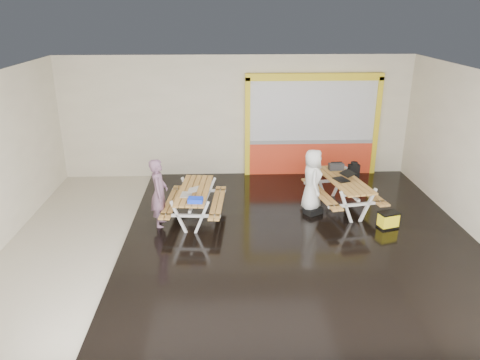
{
  "coord_description": "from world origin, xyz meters",
  "views": [
    {
      "loc": [
        -0.38,
        -8.95,
        4.71
      ],
      "look_at": [
        0.0,
        0.9,
        1.0
      ],
      "focal_mm": 34.41,
      "sensor_mm": 36.0,
      "label": 1
    }
  ],
  "objects_px": {
    "blue_pouch": "(195,200)",
    "person_left": "(159,193)",
    "backpack": "(354,171)",
    "person_right": "(312,180)",
    "dark_case": "(313,211)",
    "fluke_bag": "(388,220)",
    "picnic_table_right": "(343,186)",
    "laptop_right": "(344,177)",
    "toolbox": "(336,167)",
    "picnic_table_left": "(195,197)",
    "laptop_left": "(189,193)"
  },
  "relations": [
    {
      "from": "dark_case",
      "to": "fluke_bag",
      "type": "bearing_deg",
      "value": -27.9
    },
    {
      "from": "picnic_table_right",
      "to": "person_left",
      "type": "xyz_separation_m",
      "value": [
        -4.35,
        -0.73,
        0.19
      ]
    },
    {
      "from": "person_right",
      "to": "backpack",
      "type": "distance_m",
      "value": 1.55
    },
    {
      "from": "backpack",
      "to": "picnic_table_right",
      "type": "bearing_deg",
      "value": -120.75
    },
    {
      "from": "person_right",
      "to": "laptop_right",
      "type": "bearing_deg",
      "value": -82.13
    },
    {
      "from": "laptop_left",
      "to": "fluke_bag",
      "type": "height_order",
      "value": "laptop_left"
    },
    {
      "from": "picnic_table_left",
      "to": "backpack",
      "type": "bearing_deg",
      "value": 16.63
    },
    {
      "from": "blue_pouch",
      "to": "person_left",
      "type": "bearing_deg",
      "value": 152.17
    },
    {
      "from": "person_right",
      "to": "dark_case",
      "type": "relative_size",
      "value": 3.77
    },
    {
      "from": "picnic_table_right",
      "to": "blue_pouch",
      "type": "xyz_separation_m",
      "value": [
        -3.52,
        -1.17,
        0.19
      ]
    },
    {
      "from": "picnic_table_right",
      "to": "laptop_right",
      "type": "relative_size",
      "value": 4.21
    },
    {
      "from": "picnic_table_right",
      "to": "blue_pouch",
      "type": "height_order",
      "value": "blue_pouch"
    },
    {
      "from": "dark_case",
      "to": "laptop_left",
      "type": "bearing_deg",
      "value": -170.48
    },
    {
      "from": "person_left",
      "to": "blue_pouch",
      "type": "height_order",
      "value": "person_left"
    },
    {
      "from": "laptop_left",
      "to": "laptop_right",
      "type": "distance_m",
      "value": 3.74
    },
    {
      "from": "backpack",
      "to": "dark_case",
      "type": "relative_size",
      "value": 1.14
    },
    {
      "from": "picnic_table_left",
      "to": "picnic_table_right",
      "type": "xyz_separation_m",
      "value": [
        3.59,
        0.44,
        0.03
      ]
    },
    {
      "from": "picnic_table_right",
      "to": "toolbox",
      "type": "relative_size",
      "value": 5.9
    },
    {
      "from": "picnic_table_left",
      "to": "fluke_bag",
      "type": "height_order",
      "value": "picnic_table_left"
    },
    {
      "from": "dark_case",
      "to": "fluke_bag",
      "type": "distance_m",
      "value": 1.75
    },
    {
      "from": "picnic_table_right",
      "to": "person_right",
      "type": "bearing_deg",
      "value": -170.12
    },
    {
      "from": "blue_pouch",
      "to": "person_right",
      "type": "bearing_deg",
      "value": 20.79
    },
    {
      "from": "backpack",
      "to": "person_right",
      "type": "bearing_deg",
      "value": -144.08
    },
    {
      "from": "dark_case",
      "to": "backpack",
      "type": "bearing_deg",
      "value": 40.73
    },
    {
      "from": "picnic_table_right",
      "to": "laptop_right",
      "type": "xyz_separation_m",
      "value": [
        -0.02,
        -0.06,
        0.25
      ]
    },
    {
      "from": "blue_pouch",
      "to": "picnic_table_left",
      "type": "bearing_deg",
      "value": 95.03
    },
    {
      "from": "toolbox",
      "to": "fluke_bag",
      "type": "height_order",
      "value": "toolbox"
    },
    {
      "from": "laptop_left",
      "to": "backpack",
      "type": "relative_size",
      "value": 0.9
    },
    {
      "from": "picnic_table_left",
      "to": "laptop_right",
      "type": "height_order",
      "value": "laptop_right"
    },
    {
      "from": "picnic_table_right",
      "to": "person_right",
      "type": "height_order",
      "value": "person_right"
    },
    {
      "from": "fluke_bag",
      "to": "toolbox",
      "type": "bearing_deg",
      "value": 114.85
    },
    {
      "from": "person_left",
      "to": "person_right",
      "type": "bearing_deg",
      "value": -81.35
    },
    {
      "from": "person_left",
      "to": "toolbox",
      "type": "height_order",
      "value": "person_left"
    },
    {
      "from": "person_right",
      "to": "backpack",
      "type": "xyz_separation_m",
      "value": [
        1.25,
        0.91,
        -0.1
      ]
    },
    {
      "from": "backpack",
      "to": "dark_case",
      "type": "xyz_separation_m",
      "value": [
        -1.22,
        -1.05,
        -0.63
      ]
    },
    {
      "from": "person_left",
      "to": "person_right",
      "type": "xyz_separation_m",
      "value": [
        3.56,
        0.6,
        0.04
      ]
    },
    {
      "from": "person_left",
      "to": "blue_pouch",
      "type": "distance_m",
      "value": 0.94
    },
    {
      "from": "toolbox",
      "to": "backpack",
      "type": "xyz_separation_m",
      "value": [
        0.5,
        0.11,
        -0.15
      ]
    },
    {
      "from": "person_left",
      "to": "blue_pouch",
      "type": "xyz_separation_m",
      "value": [
        0.83,
        -0.44,
        0.01
      ]
    },
    {
      "from": "person_right",
      "to": "dark_case",
      "type": "height_order",
      "value": "person_right"
    },
    {
      "from": "picnic_table_left",
      "to": "picnic_table_right",
      "type": "height_order",
      "value": "picnic_table_right"
    },
    {
      "from": "person_right",
      "to": "backpack",
      "type": "height_order",
      "value": "person_right"
    },
    {
      "from": "picnic_table_left",
      "to": "person_right",
      "type": "relative_size",
      "value": 1.36
    },
    {
      "from": "picnic_table_left",
      "to": "blue_pouch",
      "type": "distance_m",
      "value": 0.77
    },
    {
      "from": "laptop_left",
      "to": "backpack",
      "type": "height_order",
      "value": "backpack"
    },
    {
      "from": "laptop_right",
      "to": "dark_case",
      "type": "bearing_deg",
      "value": -163.0
    },
    {
      "from": "blue_pouch",
      "to": "toolbox",
      "type": "height_order",
      "value": "toolbox"
    },
    {
      "from": "dark_case",
      "to": "fluke_bag",
      "type": "height_order",
      "value": "fluke_bag"
    },
    {
      "from": "picnic_table_right",
      "to": "person_left",
      "type": "bearing_deg",
      "value": -170.43
    },
    {
      "from": "picnic_table_right",
      "to": "laptop_left",
      "type": "bearing_deg",
      "value": -168.18
    }
  ]
}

